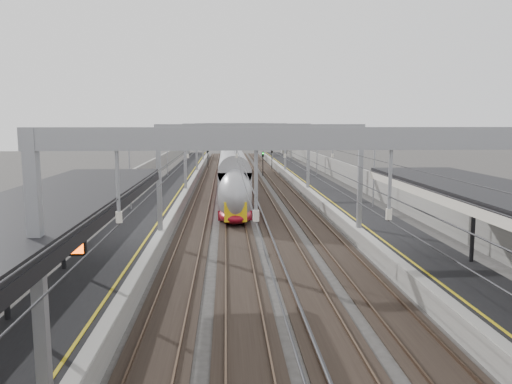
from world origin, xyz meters
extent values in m
cube|color=black|center=(-8.00, 45.00, 0.50)|extent=(4.00, 120.00, 1.00)
cube|color=black|center=(8.00, 45.00, 0.50)|extent=(4.00, 120.00, 1.00)
cube|color=black|center=(-4.50, 45.00, 0.04)|extent=(2.40, 140.00, 0.08)
cube|color=brown|center=(-5.22, 45.00, 0.13)|extent=(0.07, 140.00, 0.14)
cube|color=brown|center=(-3.78, 45.00, 0.13)|extent=(0.07, 140.00, 0.14)
cube|color=black|center=(-1.50, 45.00, 0.04)|extent=(2.40, 140.00, 0.08)
cube|color=brown|center=(-2.22, 45.00, 0.13)|extent=(0.07, 140.00, 0.14)
cube|color=brown|center=(-0.78, 45.00, 0.13)|extent=(0.07, 140.00, 0.14)
cube|color=black|center=(1.50, 45.00, 0.04)|extent=(2.40, 140.00, 0.08)
cube|color=brown|center=(0.78, 45.00, 0.13)|extent=(0.07, 140.00, 0.14)
cube|color=brown|center=(2.22, 45.00, 0.13)|extent=(0.07, 140.00, 0.14)
cube|color=black|center=(4.50, 45.00, 0.04)|extent=(2.40, 140.00, 0.08)
cube|color=brown|center=(3.78, 45.00, 0.13)|extent=(0.07, 140.00, 0.14)
cube|color=brown|center=(5.22, 45.00, 0.13)|extent=(0.07, 140.00, 0.14)
cube|color=gray|center=(-6.30, 2.00, 4.30)|extent=(0.28, 0.28, 6.60)
cube|color=gray|center=(0.00, 2.00, 7.35)|extent=(13.00, 0.25, 0.50)
cube|color=gray|center=(-6.30, 22.00, 4.30)|extent=(0.28, 0.28, 6.60)
cube|color=gray|center=(6.30, 22.00, 4.30)|extent=(0.28, 0.28, 6.60)
cube|color=gray|center=(0.00, 22.00, 7.35)|extent=(13.00, 0.25, 0.50)
cube|color=gray|center=(-6.30, 42.00, 4.30)|extent=(0.28, 0.28, 6.60)
cube|color=gray|center=(6.30, 42.00, 4.30)|extent=(0.28, 0.28, 6.60)
cube|color=gray|center=(0.00, 42.00, 7.35)|extent=(13.00, 0.25, 0.50)
cube|color=gray|center=(-6.30, 62.00, 4.30)|extent=(0.28, 0.28, 6.60)
cube|color=gray|center=(6.30, 62.00, 4.30)|extent=(0.28, 0.28, 6.60)
cube|color=gray|center=(0.00, 62.00, 7.35)|extent=(13.00, 0.25, 0.50)
cube|color=gray|center=(-6.30, 82.00, 4.30)|extent=(0.28, 0.28, 6.60)
cube|color=gray|center=(6.30, 82.00, 4.30)|extent=(0.28, 0.28, 6.60)
cube|color=gray|center=(0.00, 82.00, 7.35)|extent=(13.00, 0.25, 0.50)
cube|color=gray|center=(-6.30, 100.00, 4.30)|extent=(0.28, 0.28, 6.60)
cube|color=gray|center=(6.30, 100.00, 4.30)|extent=(0.28, 0.28, 6.60)
cube|color=gray|center=(0.00, 100.00, 7.35)|extent=(13.00, 0.25, 0.50)
cylinder|color=#262628|center=(-4.50, 50.00, 5.50)|extent=(0.03, 140.00, 0.03)
cylinder|color=#262628|center=(-1.50, 50.00, 5.50)|extent=(0.03, 140.00, 0.03)
cylinder|color=#262628|center=(1.50, 50.00, 5.50)|extent=(0.03, 140.00, 0.03)
cylinder|color=#262628|center=(4.50, 50.00, 5.50)|extent=(0.03, 140.00, 0.03)
cylinder|color=black|center=(-9.70, 14.00, 3.00)|extent=(0.20, 0.20, 4.00)
cube|color=black|center=(-6.60, 4.00, 4.55)|extent=(1.60, 0.15, 0.55)
cube|color=#FF4505|center=(-6.60, 3.92, 4.55)|extent=(1.50, 0.02, 0.42)
cylinder|color=black|center=(9.70, 14.00, 3.00)|extent=(0.20, 0.20, 4.00)
cube|color=gray|center=(0.00, 100.00, 6.20)|extent=(22.00, 2.20, 1.40)
cube|color=gray|center=(-10.50, 100.00, 3.10)|extent=(1.00, 2.20, 6.20)
cube|color=gray|center=(10.50, 100.00, 3.10)|extent=(1.00, 2.20, 6.20)
cube|color=gray|center=(-11.20, 45.00, 1.60)|extent=(0.30, 120.00, 3.20)
cube|color=gray|center=(11.20, 45.00, 1.60)|extent=(0.30, 120.00, 3.20)
cube|color=maroon|center=(-1.50, 40.12, 0.59)|extent=(2.62, 22.35, 0.78)
cube|color=gray|center=(-1.50, 40.12, 2.44)|extent=(2.62, 22.35, 2.92)
cube|color=black|center=(-1.50, 32.30, 0.27)|extent=(1.94, 2.33, 0.49)
cube|color=maroon|center=(-1.50, 62.86, 0.59)|extent=(2.62, 22.35, 0.78)
cube|color=gray|center=(-1.50, 62.86, 2.44)|extent=(2.62, 22.35, 2.92)
cube|color=black|center=(-1.50, 55.04, 0.27)|extent=(1.94, 2.33, 0.49)
ellipsoid|color=gray|center=(-1.50, 28.75, 2.14)|extent=(2.62, 5.05, 4.08)
cube|color=yellow|center=(-1.50, 26.66, 1.27)|extent=(1.65, 0.12, 1.46)
cube|color=black|center=(-1.50, 27.10, 2.73)|extent=(1.55, 0.56, 0.91)
cylinder|color=black|center=(-5.20, 75.01, 1.50)|extent=(0.12, 0.12, 3.00)
cube|color=black|center=(-5.20, 75.01, 3.10)|extent=(0.32, 0.22, 0.75)
sphere|color=#0CE526|center=(-5.20, 74.88, 3.25)|extent=(0.16, 0.16, 0.16)
cylinder|color=black|center=(3.20, 63.49, 1.50)|extent=(0.12, 0.12, 3.00)
cube|color=black|center=(3.20, 63.49, 3.10)|extent=(0.32, 0.22, 0.75)
sphere|color=#0CE526|center=(3.20, 63.36, 3.25)|extent=(0.16, 0.16, 0.16)
cylinder|color=black|center=(5.40, 73.04, 1.50)|extent=(0.12, 0.12, 3.00)
cube|color=black|center=(5.40, 73.04, 3.10)|extent=(0.32, 0.22, 0.75)
sphere|color=red|center=(5.40, 72.91, 3.25)|extent=(0.16, 0.16, 0.16)
camera|label=1|loc=(-2.16, -8.85, 7.70)|focal=35.00mm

